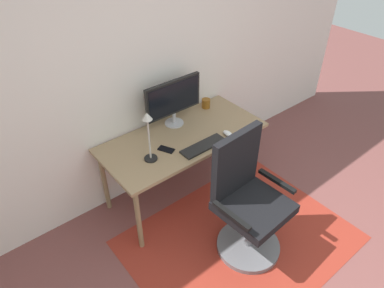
{
  "coord_description": "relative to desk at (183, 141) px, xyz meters",
  "views": [
    {
      "loc": [
        -1.33,
        -0.29,
        2.56
      ],
      "look_at": [
        0.14,
        1.53,
        0.8
      ],
      "focal_mm": 32.91,
      "sensor_mm": 36.0,
      "label": 1
    }
  ],
  "objects": [
    {
      "name": "coffee_cup",
      "position": [
        0.48,
        0.25,
        0.11
      ],
      "size": [
        0.09,
        0.09,
        0.09
      ],
      "primitive_type": "cylinder",
      "color": "brown",
      "rests_on": "desk"
    },
    {
      "name": "office_chair",
      "position": [
        0.0,
        -0.82,
        -0.18
      ],
      "size": [
        0.6,
        0.54,
        1.1
      ],
      "rotation": [
        0.0,
        0.0,
        0.06
      ],
      "color": "slate",
      "rests_on": "ground"
    },
    {
      "name": "desk_lamp",
      "position": [
        -0.41,
        -0.09,
        0.34
      ],
      "size": [
        0.11,
        0.11,
        0.45
      ],
      "color": "black",
      "rests_on": "desk"
    },
    {
      "name": "wall_back",
      "position": [
        -0.24,
        0.42,
        0.66
      ],
      "size": [
        6.0,
        0.1,
        2.6
      ],
      "primitive_type": "cube",
      "color": "white",
      "rests_on": "ground"
    },
    {
      "name": "monitor",
      "position": [
        0.06,
        0.21,
        0.33
      ],
      "size": [
        0.58,
        0.18,
        0.45
      ],
      "color": "#B2B2B7",
      "rests_on": "desk"
    },
    {
      "name": "computer_mouse",
      "position": [
        0.32,
        -0.24,
        0.08
      ],
      "size": [
        0.06,
        0.1,
        0.03
      ],
      "primitive_type": "ellipsoid",
      "color": "white",
      "rests_on": "desk"
    },
    {
      "name": "cell_phone",
      "position": [
        -0.24,
        -0.07,
        0.07
      ],
      "size": [
        0.12,
        0.16,
        0.01
      ],
      "primitive_type": "cube",
      "rotation": [
        0.0,
        0.0,
        0.46
      ],
      "color": "black",
      "rests_on": "desk"
    },
    {
      "name": "desk",
      "position": [
        0.0,
        0.0,
        0.0
      ],
      "size": [
        1.52,
        0.71,
        0.7
      ],
      "color": "#957956",
      "rests_on": "ground"
    },
    {
      "name": "area_rug",
      "position": [
        0.01,
        -0.79,
        -0.64
      ],
      "size": [
        1.87,
        1.45,
        0.01
      ],
      "primitive_type": "cube",
      "color": "maroon",
      "rests_on": "ground"
    },
    {
      "name": "keyboard",
      "position": [
        0.03,
        -0.24,
        0.07
      ],
      "size": [
        0.43,
        0.13,
        0.02
      ],
      "primitive_type": "cube",
      "color": "black",
      "rests_on": "desk"
    }
  ]
}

